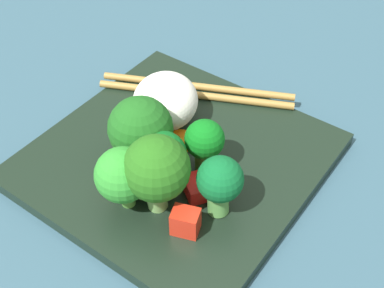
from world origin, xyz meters
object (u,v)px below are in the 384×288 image
object	(u,v)px
carrot_slice_3	(181,141)
chopstick_pair	(196,91)
broccoli_floret_3	(156,170)
square_plate	(177,159)
rice_mound	(165,101)

from	to	relation	value
carrot_slice_3	chopstick_pair	size ratio (longest dim) A/B	0.14
broccoli_floret_3	chopstick_pair	distance (cm)	16.50
square_plate	carrot_slice_3	world-z (taller)	carrot_slice_3
carrot_slice_3	chopstick_pair	world-z (taller)	chopstick_pair
rice_mound	broccoli_floret_3	xyz separation A→B (cm)	(-6.01, 9.48, 2.16)
carrot_slice_3	chopstick_pair	distance (cm)	7.76
square_plate	broccoli_floret_3	world-z (taller)	broccoli_floret_3
square_plate	rice_mound	distance (cm)	5.85
square_plate	rice_mound	size ratio (longest dim) A/B	3.49
rice_mound	carrot_slice_3	xyz separation A→B (cm)	(-3.10, 1.83, -2.31)
rice_mound	broccoli_floret_3	distance (cm)	11.43
rice_mound	chopstick_pair	xyz separation A→B (cm)	(-0.12, -5.33, -2.14)
rice_mound	carrot_slice_3	world-z (taller)	rice_mound
square_plate	carrot_slice_3	bearing A→B (deg)	-70.99
rice_mound	chopstick_pair	distance (cm)	5.74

